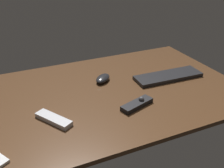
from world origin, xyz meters
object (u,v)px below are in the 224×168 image
Objects in this scene: keyboard at (168,76)px; tv_remote at (54,119)px; media_remote at (137,104)px; computer_mouse at (103,78)px.

tv_remote is (-66.06, -14.11, -0.00)cm from keyboard.
tv_remote is at bearing 156.39° from media_remote.
computer_mouse reaches higher than tv_remote.
media_remote is at bearing 52.25° from tv_remote.
tv_remote is (-36.83, 4.01, -0.20)cm from media_remote.
media_remote reaches higher than tv_remote.
computer_mouse is 29.50cm from media_remote.
computer_mouse is 0.65× the size of tv_remote.
media_remote reaches higher than computer_mouse.
tv_remote is at bearing 174.73° from computer_mouse.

